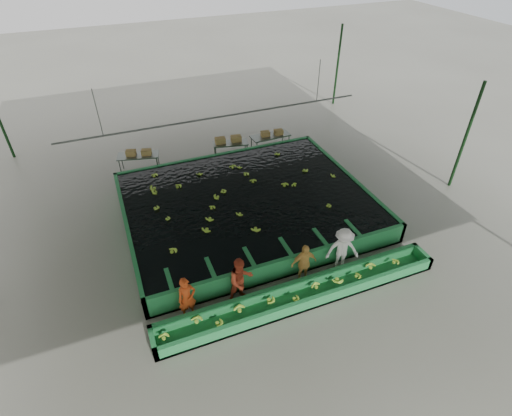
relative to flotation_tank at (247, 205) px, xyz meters
name	(u,v)px	position (x,y,z in m)	size (l,w,h in m)	color
ground	(261,235)	(0.00, -1.50, -0.45)	(80.00, 80.00, 0.00)	slate
shed_roof	(262,119)	(0.00, -1.50, 4.55)	(20.00, 22.00, 0.04)	#8F9399
shed_posts	(261,183)	(0.00, -1.50, 2.05)	(20.00, 22.00, 5.00)	black
flotation_tank	(247,205)	(0.00, 0.00, 0.00)	(10.00, 8.00, 0.90)	#20793A
tank_water	(247,198)	(0.00, 0.00, 0.40)	(9.70, 7.70, 0.00)	black
sorting_trough	(302,295)	(0.00, -5.10, -0.20)	(10.00, 1.00, 0.50)	#20793A
cableway_rail	(219,117)	(0.00, 3.50, 2.55)	(0.08, 0.08, 14.00)	#59605B
rail_hanger_left	(98,113)	(-5.00, 3.50, 3.55)	(0.04, 0.04, 2.00)	#59605B
rail_hanger_right	(319,81)	(5.00, 3.50, 3.55)	(0.04, 0.04, 2.00)	#59605B
worker_a	(187,298)	(-3.64, -4.30, 0.35)	(0.59, 0.39, 1.61)	#BE3E13
worker_b	(241,280)	(-1.85, -4.30, 0.44)	(0.87, 0.67, 1.78)	#AA381E
worker_c	(304,263)	(0.44, -4.30, 0.35)	(0.94, 0.39, 1.61)	gold
worker_d	(343,250)	(1.96, -4.30, 0.45)	(1.17, 0.67, 1.81)	white
packing_table_left	(140,163)	(-3.69, 5.29, 0.00)	(1.98, 0.79, 0.90)	#59605B
packing_table_mid	(231,150)	(0.96, 4.94, -0.04)	(1.81, 0.73, 0.82)	#59605B
packing_table_right	(270,143)	(3.12, 4.74, 0.02)	(2.08, 0.83, 0.94)	#59605B
box_stack_left	(139,155)	(-3.64, 5.27, 0.45)	(1.20, 0.33, 0.26)	olive
box_stack_mid	(228,142)	(0.88, 5.04, 0.38)	(1.36, 0.38, 0.29)	olive
box_stack_right	(272,135)	(3.20, 4.71, 0.50)	(1.18, 0.33, 0.26)	olive
floating_bananas	(241,188)	(0.00, 0.80, 0.40)	(9.50, 6.47, 0.13)	#94C431
trough_bananas	(302,292)	(0.00, -5.10, -0.05)	(8.34, 0.56, 0.11)	#94C431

